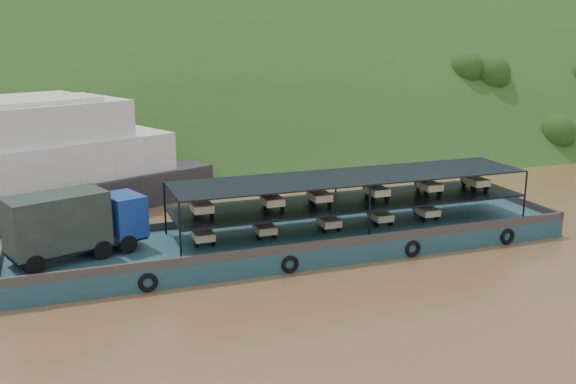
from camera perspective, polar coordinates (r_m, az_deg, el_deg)
name	(u,v)px	position (r m, az deg, el deg)	size (l,w,h in m)	color
ground	(334,249)	(41.02, 4.07, -5.07)	(160.00, 160.00, 0.00)	brown
hillside	(206,152)	(74.31, -7.26, 3.59)	(140.00, 28.00, 28.00)	#1F3A15
cargo_barge	(275,234)	(39.74, -1.13, -3.78)	(35.00, 7.18, 4.98)	#16454D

